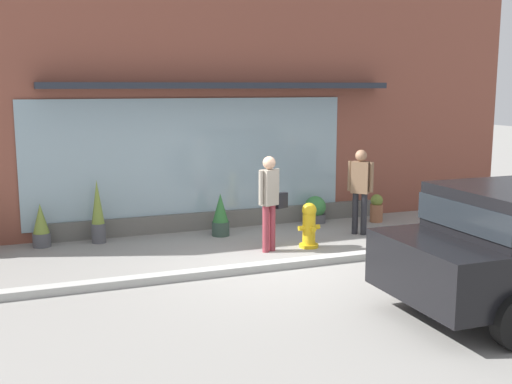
{
  "coord_description": "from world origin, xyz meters",
  "views": [
    {
      "loc": [
        -3.99,
        -9.24,
        2.94
      ],
      "look_at": [
        0.04,
        1.2,
        1.03
      ],
      "focal_mm": 43.94,
      "sensor_mm": 36.0,
      "label": 1
    }
  ],
  "objects_px": {
    "pedestrian_with_handbag": "(270,196)",
    "pedestrian_passerby": "(360,185)",
    "potted_plant_window_center": "(220,216)",
    "potted_plant_corner_tall": "(315,210)",
    "potted_plant_by_entrance": "(376,208)",
    "potted_plant_window_left": "(98,213)",
    "fire_hydrant": "(309,225)",
    "potted_plant_trailing_edge": "(41,226)"
  },
  "relations": [
    {
      "from": "potted_plant_corner_tall",
      "to": "potted_plant_by_entrance",
      "type": "relative_size",
      "value": 0.95
    },
    {
      "from": "potted_plant_window_left",
      "to": "potted_plant_by_entrance",
      "type": "relative_size",
      "value": 1.98
    },
    {
      "from": "potted_plant_trailing_edge",
      "to": "potted_plant_window_left",
      "type": "xyz_separation_m",
      "value": [
        1.02,
        -0.07,
        0.19
      ]
    },
    {
      "from": "potted_plant_trailing_edge",
      "to": "potted_plant_corner_tall",
      "type": "distance_m",
      "value": 5.64
    },
    {
      "from": "fire_hydrant",
      "to": "potted_plant_window_center",
      "type": "bearing_deg",
      "value": 130.59
    },
    {
      "from": "pedestrian_passerby",
      "to": "potted_plant_trailing_edge",
      "type": "distance_m",
      "value": 6.13
    },
    {
      "from": "potted_plant_trailing_edge",
      "to": "potted_plant_by_entrance",
      "type": "distance_m",
      "value": 6.93
    },
    {
      "from": "potted_plant_trailing_edge",
      "to": "fire_hydrant",
      "type": "bearing_deg",
      "value": -21.54
    },
    {
      "from": "pedestrian_passerby",
      "to": "potted_plant_corner_tall",
      "type": "relative_size",
      "value": 2.93
    },
    {
      "from": "potted_plant_by_entrance",
      "to": "potted_plant_window_left",
      "type": "bearing_deg",
      "value": 177.03
    },
    {
      "from": "potted_plant_corner_tall",
      "to": "potted_plant_window_left",
      "type": "distance_m",
      "value": 4.63
    },
    {
      "from": "pedestrian_passerby",
      "to": "potted_plant_window_center",
      "type": "distance_m",
      "value": 2.83
    },
    {
      "from": "fire_hydrant",
      "to": "potted_plant_window_left",
      "type": "xyz_separation_m",
      "value": [
        -3.57,
        1.74,
        0.16
      ]
    },
    {
      "from": "pedestrian_passerby",
      "to": "potted_plant_corner_tall",
      "type": "xyz_separation_m",
      "value": [
        -0.33,
        1.3,
        -0.73
      ]
    },
    {
      "from": "pedestrian_with_handbag",
      "to": "potted_plant_window_center",
      "type": "relative_size",
      "value": 2.02
    },
    {
      "from": "pedestrian_passerby",
      "to": "potted_plant_by_entrance",
      "type": "height_order",
      "value": "pedestrian_passerby"
    },
    {
      "from": "potted_plant_window_left",
      "to": "fire_hydrant",
      "type": "bearing_deg",
      "value": -26.04
    },
    {
      "from": "potted_plant_trailing_edge",
      "to": "potted_plant_window_center",
      "type": "height_order",
      "value": "potted_plant_window_center"
    },
    {
      "from": "fire_hydrant",
      "to": "potted_plant_corner_tall",
      "type": "distance_m",
      "value": 2.14
    },
    {
      "from": "fire_hydrant",
      "to": "potted_plant_corner_tall",
      "type": "relative_size",
      "value": 1.43
    },
    {
      "from": "pedestrian_with_handbag",
      "to": "potted_plant_trailing_edge",
      "type": "relative_size",
      "value": 2.13
    },
    {
      "from": "pedestrian_passerby",
      "to": "potted_plant_window_left",
      "type": "distance_m",
      "value": 5.11
    },
    {
      "from": "pedestrian_with_handbag",
      "to": "potted_plant_window_left",
      "type": "distance_m",
      "value": 3.32
    },
    {
      "from": "potted_plant_window_center",
      "to": "pedestrian_with_handbag",
      "type": "bearing_deg",
      "value": -72.23
    },
    {
      "from": "potted_plant_corner_tall",
      "to": "pedestrian_with_handbag",
      "type": "bearing_deg",
      "value": -134.58
    },
    {
      "from": "pedestrian_passerby",
      "to": "potted_plant_by_entrance",
      "type": "relative_size",
      "value": 2.79
    },
    {
      "from": "pedestrian_with_handbag",
      "to": "pedestrian_passerby",
      "type": "relative_size",
      "value": 1.01
    },
    {
      "from": "potted_plant_window_center",
      "to": "potted_plant_window_left",
      "type": "bearing_deg",
      "value": 172.74
    },
    {
      "from": "potted_plant_trailing_edge",
      "to": "potted_plant_corner_tall",
      "type": "height_order",
      "value": "potted_plant_trailing_edge"
    },
    {
      "from": "pedestrian_passerby",
      "to": "potted_plant_window_center",
      "type": "relative_size",
      "value": 2.0
    },
    {
      "from": "potted_plant_by_entrance",
      "to": "potted_plant_trailing_edge",
      "type": "bearing_deg",
      "value": 176.91
    },
    {
      "from": "potted_plant_trailing_edge",
      "to": "potted_plant_corner_tall",
      "type": "xyz_separation_m",
      "value": [
        5.64,
        0.04,
        -0.1
      ]
    },
    {
      "from": "pedestrian_with_handbag",
      "to": "potted_plant_by_entrance",
      "type": "height_order",
      "value": "pedestrian_with_handbag"
    },
    {
      "from": "potted_plant_trailing_edge",
      "to": "potted_plant_window_left",
      "type": "height_order",
      "value": "potted_plant_window_left"
    },
    {
      "from": "pedestrian_with_handbag",
      "to": "pedestrian_passerby",
      "type": "xyz_separation_m",
      "value": [
        2.16,
        0.55,
        0.01
      ]
    },
    {
      "from": "pedestrian_passerby",
      "to": "potted_plant_window_center",
      "type": "bearing_deg",
      "value": 27.68
    },
    {
      "from": "pedestrian_with_handbag",
      "to": "potted_plant_trailing_edge",
      "type": "bearing_deg",
      "value": 133.46
    },
    {
      "from": "pedestrian_passerby",
      "to": "pedestrian_with_handbag",
      "type": "bearing_deg",
      "value": 60.8
    },
    {
      "from": "potted_plant_by_entrance",
      "to": "potted_plant_window_center",
      "type": "xyz_separation_m",
      "value": [
        -3.57,
        0.01,
        0.1
      ]
    },
    {
      "from": "fire_hydrant",
      "to": "pedestrian_with_handbag",
      "type": "relative_size",
      "value": 0.48
    },
    {
      "from": "potted_plant_trailing_edge",
      "to": "potted_plant_by_entrance",
      "type": "bearing_deg",
      "value": -3.09
    },
    {
      "from": "potted_plant_trailing_edge",
      "to": "potted_plant_window_center",
      "type": "relative_size",
      "value": 0.95
    }
  ]
}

